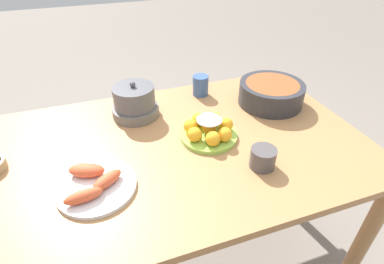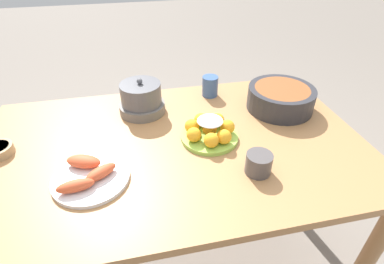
# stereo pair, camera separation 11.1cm
# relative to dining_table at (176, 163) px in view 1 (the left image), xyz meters

# --- Properties ---
(ground_plane) EXTENTS (12.00, 12.00, 0.00)m
(ground_plane) POSITION_rel_dining_table_xyz_m (0.00, 0.00, -0.65)
(ground_plane) COLOR slate
(dining_table) EXTENTS (1.43, 0.88, 0.75)m
(dining_table) POSITION_rel_dining_table_xyz_m (0.00, 0.00, 0.00)
(dining_table) COLOR #A87547
(dining_table) RESTS_ON ground_plane
(cake_plate) EXTENTS (0.22, 0.22, 0.09)m
(cake_plate) POSITION_rel_dining_table_xyz_m (0.14, 0.00, 0.13)
(cake_plate) COLOR #99CC4C
(cake_plate) RESTS_ON dining_table
(serving_bowl) EXTENTS (0.29, 0.29, 0.10)m
(serving_bowl) POSITION_rel_dining_table_xyz_m (0.50, 0.15, 0.15)
(serving_bowl) COLOR #2D2D33
(serving_bowl) RESTS_ON dining_table
(seafood_platter) EXTENTS (0.25, 0.25, 0.05)m
(seafood_platter) POSITION_rel_dining_table_xyz_m (-0.30, -0.13, 0.11)
(seafood_platter) COLOR silver
(seafood_platter) RESTS_ON dining_table
(cup_near) EXTENTS (0.09, 0.09, 0.07)m
(cup_near) POSITION_rel_dining_table_xyz_m (0.24, -0.21, 0.13)
(cup_near) COLOR #4C4747
(cup_near) RESTS_ON dining_table
(cup_far) EXTENTS (0.07, 0.07, 0.09)m
(cup_far) POSITION_rel_dining_table_xyz_m (0.23, 0.33, 0.14)
(cup_far) COLOR #38568E
(cup_far) RESTS_ON dining_table
(warming_pot) EXTENTS (0.20, 0.20, 0.16)m
(warming_pot) POSITION_rel_dining_table_xyz_m (-0.10, 0.25, 0.16)
(warming_pot) COLOR #66605B
(warming_pot) RESTS_ON dining_table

